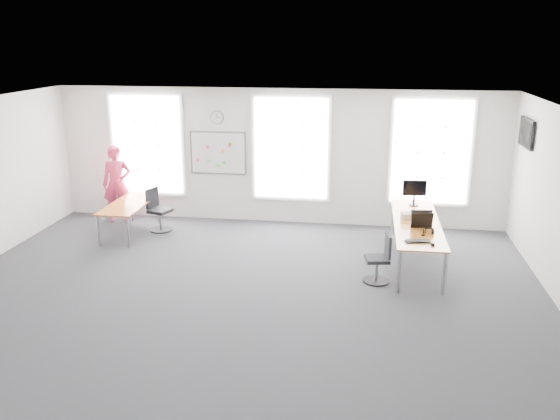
% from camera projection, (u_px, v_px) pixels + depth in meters
% --- Properties ---
extents(floor, '(10.00, 10.00, 0.00)m').
position_uv_depth(floor, '(241.00, 293.00, 9.76)').
color(floor, '#2D2D32').
rests_on(floor, ground).
extents(ceiling, '(10.00, 10.00, 0.00)m').
position_uv_depth(ceiling, '(238.00, 110.00, 8.91)').
color(ceiling, white).
rests_on(ceiling, ground).
extents(wall_back, '(10.00, 0.00, 10.00)m').
position_uv_depth(wall_back, '(278.00, 157.00, 13.13)').
color(wall_back, white).
rests_on(wall_back, ground).
extents(wall_front, '(10.00, 0.00, 10.00)m').
position_uv_depth(wall_front, '(150.00, 322.00, 5.54)').
color(wall_front, white).
rests_on(wall_front, ground).
extents(window_left, '(1.60, 0.06, 2.20)m').
position_uv_depth(window_left, '(147.00, 145.00, 13.47)').
color(window_left, silver).
rests_on(window_left, wall_back).
extents(window_mid, '(1.60, 0.06, 2.20)m').
position_uv_depth(window_mid, '(291.00, 148.00, 13.01)').
color(window_mid, silver).
rests_on(window_mid, wall_back).
extents(window_right, '(1.60, 0.06, 2.20)m').
position_uv_depth(window_right, '(431.00, 152.00, 12.59)').
color(window_right, silver).
rests_on(window_right, wall_back).
extents(desk_right, '(0.84, 3.15, 0.77)m').
position_uv_depth(desk_right, '(416.00, 224.00, 10.98)').
color(desk_right, orange).
rests_on(desk_right, ground).
extents(desk_left, '(0.74, 1.85, 0.68)m').
position_uv_depth(desk_left, '(129.00, 206.00, 12.54)').
color(desk_left, orange).
rests_on(desk_left, ground).
extents(chair_right, '(0.46, 0.46, 0.86)m').
position_uv_depth(chair_right, '(380.00, 261.00, 10.12)').
color(chair_right, black).
rests_on(chair_right, ground).
extents(chair_left, '(0.52, 0.52, 0.92)m').
position_uv_depth(chair_left, '(158.00, 212.00, 12.83)').
color(chair_left, black).
rests_on(chair_left, ground).
extents(person, '(0.73, 0.58, 1.74)m').
position_uv_depth(person, '(117.00, 184.00, 13.34)').
color(person, '#C82F52').
rests_on(person, ground).
extents(whiteboard, '(1.20, 0.03, 0.90)m').
position_uv_depth(whiteboard, '(218.00, 153.00, 13.28)').
color(whiteboard, silver).
rests_on(whiteboard, wall_back).
extents(wall_clock, '(0.30, 0.04, 0.30)m').
position_uv_depth(wall_clock, '(217.00, 117.00, 13.06)').
color(wall_clock, gray).
rests_on(wall_clock, wall_back).
extents(tv, '(0.06, 0.90, 0.55)m').
position_uv_depth(tv, '(527.00, 133.00, 11.26)').
color(tv, black).
rests_on(tv, wall_right).
extents(keyboard, '(0.44, 0.25, 0.02)m').
position_uv_depth(keyboard, '(417.00, 241.00, 9.89)').
color(keyboard, black).
rests_on(keyboard, desk_right).
extents(mouse, '(0.09, 0.13, 0.04)m').
position_uv_depth(mouse, '(433.00, 244.00, 9.71)').
color(mouse, black).
rests_on(mouse, desk_right).
extents(lens_cap, '(0.09, 0.09, 0.01)m').
position_uv_depth(lens_cap, '(423.00, 235.00, 10.21)').
color(lens_cap, black).
rests_on(lens_cap, desk_right).
extents(headphones, '(0.19, 0.10, 0.11)m').
position_uv_depth(headphones, '(428.00, 231.00, 10.28)').
color(headphones, black).
rests_on(headphones, desk_right).
extents(laptop_sleeve, '(0.39, 0.26, 0.31)m').
position_uv_depth(laptop_sleeve, '(422.00, 220.00, 10.57)').
color(laptop_sleeve, black).
rests_on(laptop_sleeve, desk_right).
extents(paper_stack, '(0.34, 0.27, 0.11)m').
position_uv_depth(paper_stack, '(410.00, 216.00, 11.15)').
color(paper_stack, beige).
rests_on(paper_stack, desk_right).
extents(monitor, '(0.48, 0.19, 0.53)m').
position_uv_depth(monitor, '(414.00, 190.00, 11.92)').
color(monitor, black).
rests_on(monitor, desk_right).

